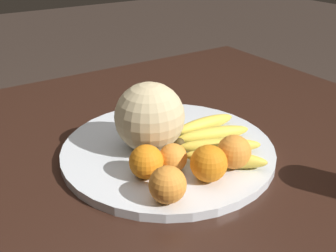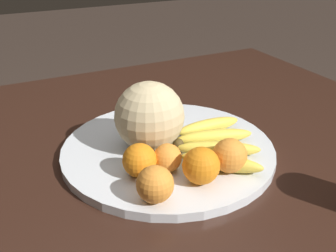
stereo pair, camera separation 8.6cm
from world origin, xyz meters
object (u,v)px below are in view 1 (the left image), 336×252
at_px(orange_front_left, 173,158).
at_px(orange_back_left, 146,162).
at_px(orange_mid_center, 168,185).
at_px(orange_back_right, 234,152).
at_px(banana_bunch, 215,140).
at_px(produce_tag, 167,159).
at_px(melon, 150,117).
at_px(orange_front_right, 209,163).
at_px(fruit_bowl, 168,149).
at_px(kitchen_table, 148,177).

bearing_deg(orange_front_left, orange_back_left, -8.48).
bearing_deg(orange_mid_center, orange_back_right, -172.92).
height_order(banana_bunch, orange_front_left, orange_front_left).
height_order(orange_mid_center, produce_tag, orange_mid_center).
distance_m(melon, orange_front_right, 0.17).
relative_size(orange_back_right, produce_tag, 0.82).
distance_m(fruit_bowl, banana_bunch, 0.11).
distance_m(kitchen_table, orange_back_left, 0.20).
height_order(orange_mid_center, orange_back_left, same).
xyz_separation_m(kitchen_table, orange_back_right, (-0.09, 0.19, 0.14)).
relative_size(banana_bunch, produce_tag, 2.82).
relative_size(orange_front_left, produce_tag, 0.68).
bearing_deg(banana_bunch, orange_back_left, -152.17).
height_order(kitchen_table, fruit_bowl, fruit_bowl).
bearing_deg(produce_tag, banana_bunch, -176.87).
bearing_deg(melon, orange_mid_center, 68.67).
bearing_deg(orange_back_right, produce_tag, -44.74).
distance_m(kitchen_table, produce_tag, 0.14).
bearing_deg(fruit_bowl, kitchen_table, -60.55).
height_order(fruit_bowl, orange_mid_center, orange_mid_center).
xyz_separation_m(melon, orange_back_right, (-0.10, 0.16, -0.04)).
relative_size(orange_back_left, produce_tag, 0.80).
xyz_separation_m(kitchen_table, orange_back_left, (0.07, 0.13, 0.14)).
distance_m(orange_back_left, orange_back_right, 0.18).
bearing_deg(kitchen_table, orange_mid_center, 69.13).
bearing_deg(orange_mid_center, orange_front_left, -128.96).
bearing_deg(kitchen_table, orange_back_right, 115.56).
bearing_deg(orange_front_right, produce_tag, -75.77).
distance_m(kitchen_table, orange_back_right, 0.25).
distance_m(orange_mid_center, orange_back_left, 0.09).
xyz_separation_m(orange_front_right, produce_tag, (0.03, -0.11, -0.03)).
xyz_separation_m(orange_front_left, produce_tag, (-0.01, -0.04, -0.03)).
bearing_deg(kitchen_table, produce_tag, 86.37).
distance_m(kitchen_table, banana_bunch, 0.20).
xyz_separation_m(banana_bunch, orange_front_left, (0.13, 0.03, 0.01)).
distance_m(banana_bunch, orange_back_right, 0.09).
xyz_separation_m(orange_front_right, orange_mid_center, (0.10, 0.01, -0.00)).
xyz_separation_m(orange_back_left, produce_tag, (-0.07, -0.03, -0.03)).
relative_size(orange_front_right, orange_back_right, 1.04).
bearing_deg(orange_front_right, fruit_bowl, -92.29).
height_order(fruit_bowl, orange_back_left, orange_back_left).
distance_m(melon, orange_back_right, 0.19).
relative_size(banana_bunch, orange_front_right, 3.29).
bearing_deg(banana_bunch, orange_front_right, -112.27).
relative_size(orange_mid_center, orange_back_right, 0.98).
xyz_separation_m(fruit_bowl, melon, (0.04, -0.01, 0.08)).
relative_size(orange_front_right, produce_tag, 0.86).
distance_m(orange_front_left, orange_back_right, 0.12).
relative_size(fruit_bowl, produce_tag, 5.63).
distance_m(fruit_bowl, orange_mid_center, 0.20).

